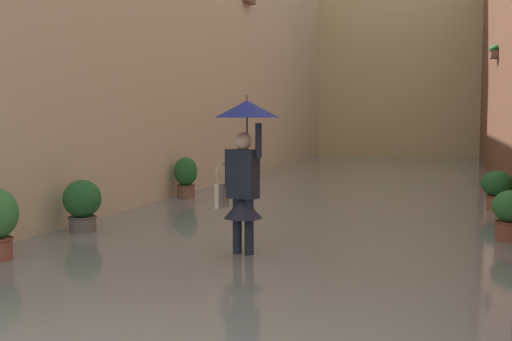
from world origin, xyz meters
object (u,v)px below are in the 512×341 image
person_wading (244,154)px  potted_plant_near_left (511,217)px  potted_plant_mid_right (186,177)px  potted_plant_near_right (82,205)px  potted_plant_mid_left (497,189)px

person_wading → potted_plant_near_left: 4.05m
potted_plant_near_left → potted_plant_mid_right: size_ratio=0.83×
potted_plant_near_right → potted_plant_mid_left: bearing=-144.9°
potted_plant_near_left → potted_plant_mid_left: size_ratio=0.98×
person_wading → potted_plant_mid_left: bearing=-122.4°
potted_plant_mid_left → potted_plant_near_right: bearing=35.1°
person_wading → potted_plant_near_left: size_ratio=2.58×
potted_plant_near_right → potted_plant_mid_left: size_ratio=1.07×
potted_plant_near_right → potted_plant_mid_right: (0.12, -4.44, 0.04)m
potted_plant_mid_right → person_wading: bearing=119.8°
potted_plant_near_left → potted_plant_mid_left: 3.40m
potted_plant_near_left → potted_plant_near_right: 6.44m
potted_plant_mid_left → potted_plant_mid_right: 6.50m
potted_plant_near_right → potted_plant_near_left: bearing=-170.3°
person_wading → potted_plant_near_right: size_ratio=2.36×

